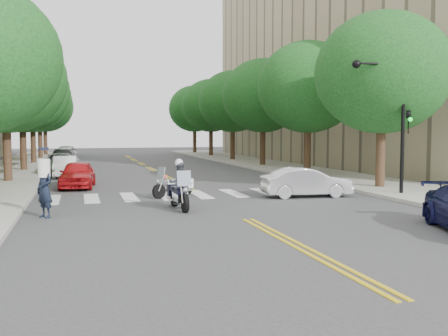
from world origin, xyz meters
name	(u,v)px	position (x,y,z in m)	size (l,w,h in m)	color
ground	(248,220)	(0.00, 0.00, 0.00)	(140.00, 140.00, 0.00)	#38383A
sidewalk_left	(13,171)	(-9.50, 22.00, 0.07)	(5.00, 60.00, 0.15)	#9E9991
sidewalk_right	(271,165)	(9.50, 22.00, 0.07)	(5.00, 60.00, 0.15)	#9E9991
building_right	(419,44)	(26.00, 26.00, 11.00)	(26.00, 44.00, 22.00)	tan
tree_l_1	(5,79)	(-8.80, 14.00, 5.55)	(6.40, 6.40, 8.45)	#382316
tree_l_2	(22,91)	(-8.80, 22.00, 5.55)	(6.40, 6.40, 8.45)	#382316
tree_l_3	(32,98)	(-8.80, 30.00, 5.55)	(6.40, 6.40, 8.45)	#382316
tree_l_4	(39,103)	(-8.80, 38.00, 5.55)	(6.40, 6.40, 8.45)	#382316
tree_l_5	(45,107)	(-8.80, 46.00, 5.55)	(6.40, 6.40, 8.45)	#382316
tree_r_0	(382,73)	(8.80, 6.00, 5.55)	(6.40, 6.40, 8.45)	#382316
tree_r_1	(308,87)	(8.80, 14.00, 5.55)	(6.40, 6.40, 8.45)	#382316
tree_r_2	(263,96)	(8.80, 22.00, 5.55)	(6.40, 6.40, 8.45)	#382316
tree_r_3	(233,102)	(8.80, 30.00, 5.55)	(6.40, 6.40, 8.45)	#382316
tree_r_4	(211,106)	(8.80, 38.00, 5.55)	(6.40, 6.40, 8.45)	#382316
tree_r_5	(195,109)	(8.80, 46.00, 5.55)	(6.40, 6.40, 8.45)	#382316
traffic_signal_pole	(394,109)	(7.72, 3.50, 3.72)	(2.82, 0.42, 6.00)	black
motorcycle_police	(179,187)	(-1.68, 2.74, 0.81)	(0.78, 2.24, 1.82)	black
motorcycle_parked	(176,186)	(-1.14, 6.10, 0.46)	(1.91, 1.14, 1.32)	black
officer_standing	(45,190)	(-6.20, 2.15, 0.92)	(0.67, 0.44, 1.84)	black
convertible	(306,182)	(4.19, 4.50, 0.63)	(1.33, 3.81, 1.25)	silver
parked_car_a	(78,174)	(-5.20, 10.81, 0.67)	(1.58, 3.92, 1.34)	red
parked_car_b	(65,167)	(-5.95, 17.06, 0.64)	(1.35, 3.86, 1.27)	white
parked_car_c	(60,164)	(-6.30, 19.50, 0.67)	(2.24, 4.85, 1.35)	#96979C
parked_car_d	(63,159)	(-6.30, 24.50, 0.70)	(1.97, 4.85, 1.41)	black
parked_car_e	(66,153)	(-6.30, 34.00, 0.75)	(1.78, 4.43, 1.51)	#AFAEB4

